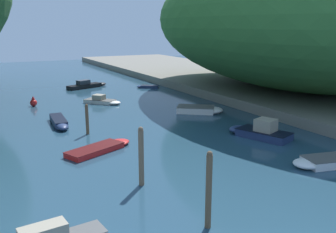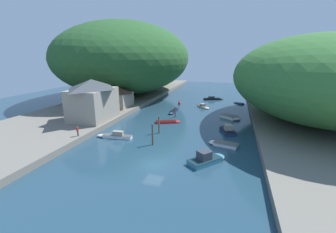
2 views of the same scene
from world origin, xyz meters
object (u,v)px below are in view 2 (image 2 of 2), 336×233
boat_yellow_tender (204,107)px  boat_cabin_cruiser (208,159)px  boat_red_skiff (222,144)px  boathouse_shed (118,96)px  waterfront_building (93,99)px  boat_navy_launch (231,117)px  boat_white_cruiser (227,130)px  boat_moored_right (169,122)px  boat_far_upstream (238,103)px  boat_open_rowboat (214,99)px  channel_buoy_near (179,103)px  boat_small_dinghy (114,136)px  person_on_quay (78,131)px  person_by_boathouse (115,109)px  boat_mid_channel (173,112)px

boat_yellow_tender → boat_cabin_cruiser: 32.87m
boat_cabin_cruiser → boat_red_skiff: 6.80m
boathouse_shed → boat_yellow_tender: bearing=24.8°
waterfront_building → boat_cabin_cruiser: (25.15, -11.12, -4.78)m
waterfront_building → boat_navy_launch: bearing=23.4°
boat_yellow_tender → boat_cabin_cruiser: (4.92, -32.50, 0.23)m
boat_white_cruiser → boat_navy_launch: size_ratio=1.11×
boat_cabin_cruiser → boat_moored_right: size_ratio=1.04×
boat_yellow_tender → boat_red_skiff: size_ratio=0.90×
boathouse_shed → boat_navy_launch: size_ratio=1.36×
boat_white_cruiser → boat_red_skiff: 7.00m
boat_red_skiff → boat_far_upstream: bearing=8.0°
boat_open_rowboat → channel_buoy_near: 13.63m
channel_buoy_near → boat_navy_launch: bearing=-37.2°
boat_yellow_tender → boat_moored_right: (-5.29, -16.29, -0.12)m
boat_small_dinghy → boat_red_skiff: (18.48, 1.91, -0.13)m
boathouse_shed → person_on_quay: (4.11, -21.51, -1.78)m
waterfront_building → boat_moored_right: (14.94, 5.09, -5.13)m
boat_yellow_tender → boat_red_skiff: bearing=63.2°
person_by_boathouse → channel_buoy_near: bearing=-34.7°
boat_white_cruiser → boat_moored_right: (-12.28, 2.61, -0.28)m
waterfront_building → boat_small_dinghy: size_ratio=1.54×
waterfront_building → boat_far_upstream: (29.45, 29.35, -5.13)m
boat_mid_channel → boat_yellow_tender: size_ratio=1.21×
waterfront_building → channel_buoy_near: bearing=61.3°
boat_white_cruiser → boat_moored_right: size_ratio=1.01×
waterfront_building → boat_red_skiff: waterfront_building is taller
channel_buoy_near → boat_small_dinghy: bearing=-98.7°
boat_white_cruiser → boat_small_dinghy: 20.96m
boat_navy_launch → boat_moored_right: (-12.88, -6.95, -0.13)m
boat_red_skiff → boat_far_upstream: 33.96m
boathouse_shed → boat_red_skiff: boathouse_shed is taller
boat_yellow_tender → channel_buoy_near: size_ratio=3.72×
boat_yellow_tender → boat_small_dinghy: (-11.99, -27.79, 0.09)m
boat_small_dinghy → boat_red_skiff: boat_small_dinghy is taller
boat_red_skiff → person_by_boathouse: size_ratio=2.89×
boathouse_shed → boat_cabin_cruiser: boathouse_shed is taller
boat_mid_channel → boat_navy_launch: boat_navy_launch is taller
boat_mid_channel → boat_navy_launch: size_ratio=1.04×
boat_white_cruiser → boat_cabin_cruiser: size_ratio=0.97×
boat_open_rowboat → boat_small_dinghy: 42.29m
boat_white_cruiser → person_on_quay: person_on_quay is taller
person_on_quay → boat_small_dinghy: bearing=-66.6°
boat_small_dinghy → boat_navy_launch: bearing=-53.0°
boat_mid_channel → boat_white_cruiser: boat_white_cruiser is taller
waterfront_building → channel_buoy_near: 27.14m
boat_cabin_cruiser → boat_yellow_tender: bearing=138.9°
boat_small_dinghy → boat_red_skiff: 18.57m
boat_open_rowboat → boat_white_cruiser: boat_white_cruiser is taller
person_on_quay → boat_yellow_tender: bearing=-39.9°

